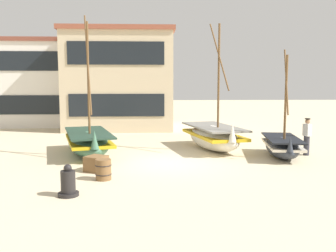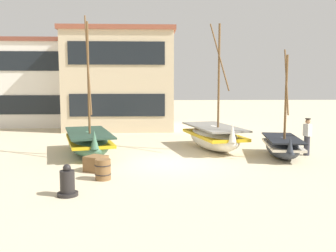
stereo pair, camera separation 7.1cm
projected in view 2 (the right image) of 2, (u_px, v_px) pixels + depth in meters
name	position (u px, v px, depth m)	size (l,w,h in m)	color
ground_plane	(169.00, 163.00, 14.84)	(120.00, 120.00, 0.00)	beige
fishing_boat_near_left	(214.00, 136.00, 17.79)	(2.76, 4.85, 6.16)	silver
fishing_boat_centre_large	(89.00, 142.00, 16.53)	(2.99, 4.98, 6.25)	#427056
fishing_boat_far_right	(282.00, 146.00, 15.92)	(1.91, 3.61, 4.69)	#2D333D
fisherman_by_hull	(307.00, 137.00, 16.31)	(0.31, 0.40, 1.68)	#33333D
capstan_winch	(67.00, 183.00, 10.39)	(0.60, 0.60, 0.93)	black
wooden_barrel	(103.00, 169.00, 12.15)	(0.56, 0.56, 0.70)	brown
cargo_crate	(96.00, 164.00, 13.36)	(0.68, 0.68, 0.57)	brown
harbor_building_main	(121.00, 80.00, 26.89)	(7.70, 7.15, 7.01)	beige
harbor_building_annex	(23.00, 83.00, 28.70)	(11.36, 5.64, 6.57)	white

